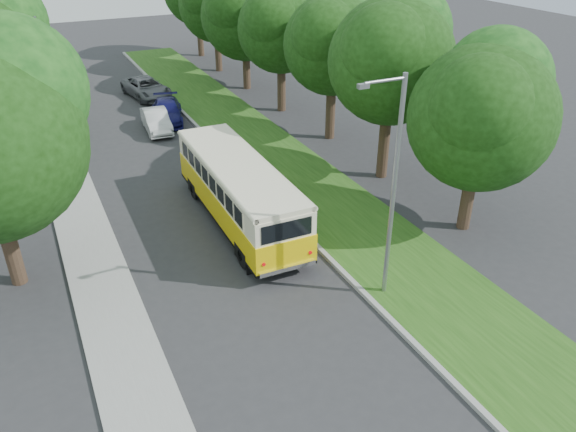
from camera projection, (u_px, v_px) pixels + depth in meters
name	position (u px, v px, depth m)	size (l,w,h in m)	color
ground	(247.00, 287.00, 20.63)	(120.00, 120.00, 0.00)	#2C2C2F
curb	(278.00, 208.00, 25.91)	(0.20, 70.00, 0.15)	gray
grass_verge	(323.00, 198.00, 26.81)	(4.50, 70.00, 0.13)	#214913
sidewalk	(91.00, 251.00, 22.71)	(2.20, 70.00, 0.12)	gray
treeline	(178.00, 29.00, 33.15)	(24.27, 41.91, 9.46)	#332319
lamppost_near	(392.00, 185.00, 18.15)	(1.71, 0.16, 8.00)	gray
lamppost_far	(46.00, 84.00, 29.46)	(1.71, 0.16, 7.50)	gray
warning_sign	(69.00, 152.00, 27.52)	(0.56, 0.10, 2.50)	gray
vintage_bus	(239.00, 193.00, 24.09)	(2.56, 9.93, 2.95)	yellow
car_silver	(222.00, 155.00, 29.97)	(1.49, 3.71, 1.26)	#AEADB2
car_white	(156.00, 121.00, 34.72)	(1.40, 4.01, 1.32)	silver
car_blue	(167.00, 112.00, 36.23)	(1.88, 4.63, 1.34)	#131355
car_grey	(146.00, 88.00, 40.91)	(2.33, 5.04, 1.40)	#585B60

